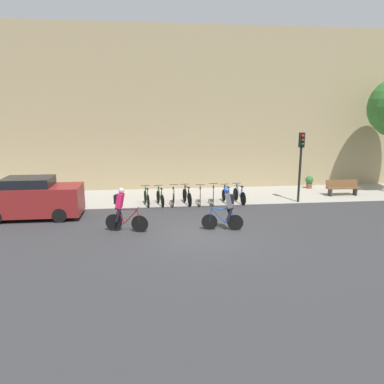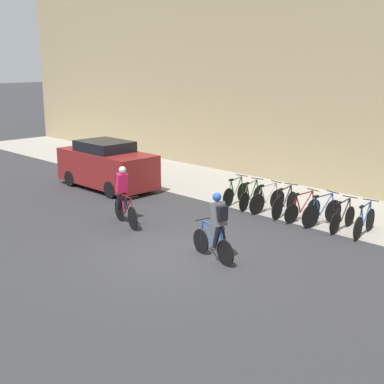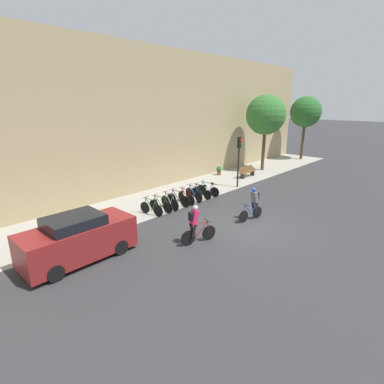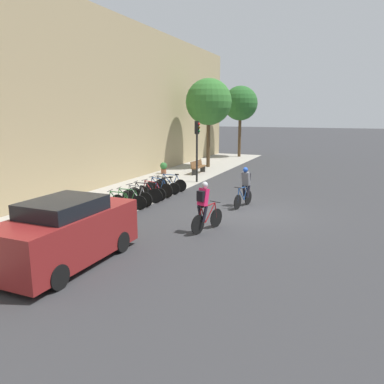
{
  "view_description": "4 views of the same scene",
  "coord_description": "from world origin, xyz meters",
  "px_view_note": "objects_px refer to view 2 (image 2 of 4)",
  "views": [
    {
      "loc": [
        -2.06,
        -13.72,
        4.74
      ],
      "look_at": [
        -0.17,
        2.61,
        1.15
      ],
      "focal_mm": 35.0,
      "sensor_mm": 36.0,
      "label": 1
    },
    {
      "loc": [
        9.45,
        -8.78,
        4.91
      ],
      "look_at": [
        -1.72,
        2.34,
        0.98
      ],
      "focal_mm": 50.0,
      "sensor_mm": 36.0,
      "label": 2
    },
    {
      "loc": [
        -12.04,
        -7.26,
        5.99
      ],
      "look_at": [
        -1.56,
        2.53,
        1.67
      ],
      "focal_mm": 28.0,
      "sensor_mm": 36.0,
      "label": 3
    },
    {
      "loc": [
        -14.92,
        -3.72,
        4.08
      ],
      "look_at": [
        -1.03,
        2.22,
        0.9
      ],
      "focal_mm": 35.0,
      "sensor_mm": 36.0,
      "label": 4
    }
  ],
  "objects_px": {
    "parked_bike_3": "(285,204)",
    "parked_bike_7": "(364,222)",
    "parked_car": "(107,166)",
    "parked_bike_5": "(322,212)",
    "parked_bike_0": "(235,193)",
    "parked_bike_4": "(303,209)",
    "parked_bike_1": "(251,197)",
    "cyclist_pink": "(123,193)",
    "parked_bike_6": "(343,218)",
    "cyclist_grey": "(217,225)",
    "parked_bike_2": "(267,200)"
  },
  "relations": [
    {
      "from": "parked_bike_1",
      "to": "parked_bike_4",
      "type": "relative_size",
      "value": 0.99
    },
    {
      "from": "parked_bike_0",
      "to": "parked_bike_4",
      "type": "xyz_separation_m",
      "value": [
        2.76,
        -0.0,
        -0.01
      ]
    },
    {
      "from": "parked_bike_1",
      "to": "parked_bike_2",
      "type": "xyz_separation_m",
      "value": [
        0.69,
        0.0,
        0.01
      ]
    },
    {
      "from": "cyclist_pink",
      "to": "parked_bike_6",
      "type": "distance_m",
      "value": 6.59
    },
    {
      "from": "cyclist_pink",
      "to": "parked_bike_1",
      "type": "distance_m",
      "value": 4.49
    },
    {
      "from": "parked_bike_0",
      "to": "parked_bike_5",
      "type": "xyz_separation_m",
      "value": [
        3.45,
        0.0,
        0.02
      ]
    },
    {
      "from": "cyclist_pink",
      "to": "parked_bike_5",
      "type": "xyz_separation_m",
      "value": [
        4.4,
        4.15,
        -0.53
      ]
    },
    {
      "from": "parked_bike_2",
      "to": "parked_bike_6",
      "type": "bearing_deg",
      "value": -0.03
    },
    {
      "from": "parked_bike_0",
      "to": "parked_bike_5",
      "type": "distance_m",
      "value": 3.45
    },
    {
      "from": "parked_bike_0",
      "to": "parked_car",
      "type": "bearing_deg",
      "value": -161.04
    },
    {
      "from": "parked_bike_3",
      "to": "parked_bike_7",
      "type": "height_order",
      "value": "parked_bike_3"
    },
    {
      "from": "parked_bike_7",
      "to": "parked_bike_0",
      "type": "bearing_deg",
      "value": 179.99
    },
    {
      "from": "parked_bike_4",
      "to": "parked_bike_5",
      "type": "relative_size",
      "value": 0.95
    },
    {
      "from": "parked_bike_3",
      "to": "parked_bike_5",
      "type": "height_order",
      "value": "parked_bike_5"
    },
    {
      "from": "parked_bike_3",
      "to": "parked_bike_7",
      "type": "bearing_deg",
      "value": -0.01
    },
    {
      "from": "parked_bike_7",
      "to": "parked_bike_1",
      "type": "bearing_deg",
      "value": -180.0
    },
    {
      "from": "parked_bike_5",
      "to": "cyclist_grey",
      "type": "bearing_deg",
      "value": -92.87
    },
    {
      "from": "parked_bike_2",
      "to": "parked_car",
      "type": "distance_m",
      "value": 6.71
    },
    {
      "from": "parked_bike_1",
      "to": "parked_bike_6",
      "type": "bearing_deg",
      "value": -0.01
    },
    {
      "from": "parked_bike_3",
      "to": "parked_bike_7",
      "type": "relative_size",
      "value": 1.01
    },
    {
      "from": "parked_bike_2",
      "to": "parked_bike_6",
      "type": "relative_size",
      "value": 1.02
    },
    {
      "from": "parked_bike_3",
      "to": "cyclist_grey",
      "type": "bearing_deg",
      "value": -75.52
    },
    {
      "from": "parked_bike_1",
      "to": "parked_car",
      "type": "xyz_separation_m",
      "value": [
        -5.77,
        -1.74,
        0.51
      ]
    },
    {
      "from": "parked_bike_7",
      "to": "parked_car",
      "type": "bearing_deg",
      "value": -170.02
    },
    {
      "from": "parked_bike_4",
      "to": "parked_bike_6",
      "type": "xyz_separation_m",
      "value": [
        1.38,
        0.0,
        0.0
      ]
    },
    {
      "from": "cyclist_grey",
      "to": "parked_bike_5",
      "type": "xyz_separation_m",
      "value": [
        0.22,
        4.47,
        -0.53
      ]
    },
    {
      "from": "parked_bike_3",
      "to": "parked_bike_5",
      "type": "xyz_separation_m",
      "value": [
        1.38,
        0.0,
        0.0
      ]
    },
    {
      "from": "cyclist_pink",
      "to": "parked_bike_7",
      "type": "bearing_deg",
      "value": 35.66
    },
    {
      "from": "parked_bike_2",
      "to": "parked_bike_7",
      "type": "relative_size",
      "value": 0.98
    },
    {
      "from": "parked_bike_0",
      "to": "parked_bike_4",
      "type": "bearing_deg",
      "value": -0.03
    },
    {
      "from": "parked_bike_3",
      "to": "parked_bike_5",
      "type": "bearing_deg",
      "value": 0.02
    },
    {
      "from": "parked_bike_1",
      "to": "parked_bike_5",
      "type": "relative_size",
      "value": 0.94
    },
    {
      "from": "parked_bike_0",
      "to": "parked_bike_4",
      "type": "relative_size",
      "value": 0.99
    },
    {
      "from": "parked_bike_1",
      "to": "parked_bike_6",
      "type": "height_order",
      "value": "parked_bike_1"
    },
    {
      "from": "parked_bike_6",
      "to": "parked_bike_1",
      "type": "bearing_deg",
      "value": 179.99
    },
    {
      "from": "cyclist_grey",
      "to": "parked_bike_3",
      "type": "xyz_separation_m",
      "value": [
        -1.15,
        4.47,
        -0.53
      ]
    },
    {
      "from": "parked_bike_4",
      "to": "parked_bike_5",
      "type": "xyz_separation_m",
      "value": [
        0.69,
        0.0,
        0.04
      ]
    },
    {
      "from": "parked_car",
      "to": "cyclist_pink",
      "type": "bearing_deg",
      "value": -30.15
    },
    {
      "from": "parked_bike_1",
      "to": "parked_bike_4",
      "type": "bearing_deg",
      "value": -0.02
    },
    {
      "from": "cyclist_pink",
      "to": "parked_bike_3",
      "type": "bearing_deg",
      "value": 53.95
    },
    {
      "from": "cyclist_grey",
      "to": "parked_bike_6",
      "type": "distance_m",
      "value": 4.59
    },
    {
      "from": "parked_bike_6",
      "to": "parked_car",
      "type": "bearing_deg",
      "value": -169.29
    },
    {
      "from": "cyclist_pink",
      "to": "parked_car",
      "type": "height_order",
      "value": "parked_car"
    },
    {
      "from": "parked_bike_0",
      "to": "parked_bike_5",
      "type": "height_order",
      "value": "parked_bike_5"
    },
    {
      "from": "parked_bike_1",
      "to": "parked_bike_7",
      "type": "xyz_separation_m",
      "value": [
        4.14,
        0.0,
        0.01
      ]
    },
    {
      "from": "cyclist_pink",
      "to": "parked_car",
      "type": "bearing_deg",
      "value": 149.85
    },
    {
      "from": "parked_bike_3",
      "to": "parked_bike_0",
      "type": "bearing_deg",
      "value": 180.0
    },
    {
      "from": "cyclist_grey",
      "to": "parked_bike_7",
      "type": "height_order",
      "value": "cyclist_grey"
    },
    {
      "from": "parked_bike_3",
      "to": "parked_bike_4",
      "type": "distance_m",
      "value": 0.69
    },
    {
      "from": "parked_car",
      "to": "parked_bike_5",
      "type": "bearing_deg",
      "value": 11.57
    }
  ]
}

